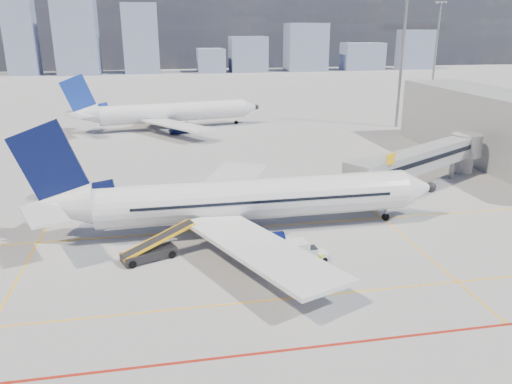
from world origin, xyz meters
TOP-DOWN VIEW (x-y plane):
  - ground at (0.00, 0.00)m, footprint 420.00×420.00m
  - apron_markings at (-0.58, -3.91)m, footprint 90.00×35.12m
  - jet_bridge at (23.51, 16.91)m, footprint 23.55×15.78m
  - terminal_block at (39.95, 26.00)m, footprint 10.00×42.00m
  - floodlight_mast_ne at (38.00, 55.00)m, footprint 3.20×0.61m
  - floodlight_mast_far at (65.00, 90.00)m, footprint 3.20×0.61m
  - distant_skyline at (-7.84, 190.00)m, footprint 248.73×15.96m
  - main_aircraft at (-1.24, 7.21)m, footprint 40.44×35.25m
  - second_aircraft at (-7.33, 60.83)m, footprint 37.84×32.69m
  - baggage_tug at (4.04, -0.38)m, footprint 1.89×1.14m
  - cargo_dolly at (1.58, -0.75)m, footprint 3.88×2.13m
  - belt_loader at (-9.63, 2.55)m, footprint 6.62×3.80m
  - ramp_worker at (3.70, -3.17)m, footprint 0.62×0.82m

SIDE VIEW (x-z plane):
  - ground at x=0.00m, z-range 0.00..0.00m
  - apron_markings at x=-0.58m, z-range 0.00..0.01m
  - baggage_tug at x=4.04m, z-range -0.03..1.28m
  - belt_loader at x=-9.63m, z-range -0.65..2.05m
  - ramp_worker at x=3.70m, z-range 0.00..2.01m
  - cargo_dolly at x=1.58m, z-range 0.10..2.12m
  - main_aircraft at x=-1.24m, z-range -2.67..9.11m
  - second_aircraft at x=-7.33m, z-range -2.34..8.79m
  - jet_bridge at x=23.51m, z-range 0.59..6.89m
  - terminal_block at x=39.95m, z-range 0.00..10.00m
  - distant_skyline at x=-7.84m, z-range -4.06..26.77m
  - floodlight_mast_ne at x=38.00m, z-range 0.86..26.31m
  - floodlight_mast_far at x=65.00m, z-range 0.86..26.31m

